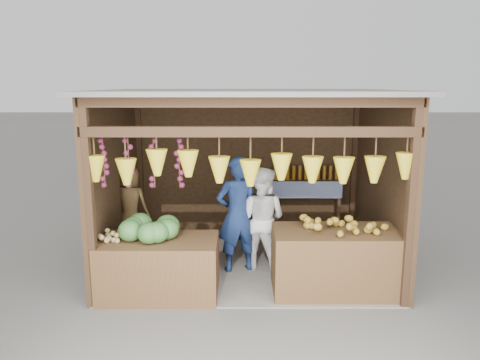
# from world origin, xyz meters

# --- Properties ---
(ground) EXTENTS (80.00, 80.00, 0.00)m
(ground) POSITION_xyz_m (0.00, 0.00, 0.00)
(ground) COLOR #514F49
(ground) RESTS_ON ground
(stall_structure) EXTENTS (4.30, 3.30, 2.66)m
(stall_structure) POSITION_xyz_m (-0.03, -0.04, 1.67)
(stall_structure) COLOR slate
(stall_structure) RESTS_ON ground
(back_shelf) EXTENTS (1.25, 0.32, 1.32)m
(back_shelf) POSITION_xyz_m (1.05, 1.28, 0.87)
(back_shelf) COLOR #382314
(back_shelf) RESTS_ON ground
(counter_left) EXTENTS (1.53, 0.85, 0.76)m
(counter_left) POSITION_xyz_m (-1.19, -1.09, 0.38)
(counter_left) COLOR #4E2C1A
(counter_left) RESTS_ON ground
(counter_right) EXTENTS (1.69, 0.85, 0.86)m
(counter_right) POSITION_xyz_m (1.16, -1.00, 0.43)
(counter_right) COLOR #4D3419
(counter_right) RESTS_ON ground
(stool) EXTENTS (0.34, 0.34, 0.31)m
(stool) POSITION_xyz_m (-1.83, 0.19, 0.16)
(stool) COLOR black
(stool) RESTS_ON ground
(man_standing) EXTENTS (0.73, 0.59, 1.74)m
(man_standing) POSITION_xyz_m (-0.16, -0.29, 0.87)
(man_standing) COLOR navy
(man_standing) RESTS_ON ground
(woman_standing) EXTENTS (0.93, 0.84, 1.55)m
(woman_standing) POSITION_xyz_m (0.20, -0.17, 0.78)
(woman_standing) COLOR white
(woman_standing) RESTS_ON ground
(vendor_seated) EXTENTS (0.67, 0.54, 1.19)m
(vendor_seated) POSITION_xyz_m (-1.83, 0.19, 0.91)
(vendor_seated) COLOR brown
(vendor_seated) RESTS_ON stool
(melon_pile) EXTENTS (1.00, 0.50, 0.32)m
(melon_pile) POSITION_xyz_m (-1.29, -1.07, 0.92)
(melon_pile) COLOR #134814
(melon_pile) RESTS_ON counter_left
(tanfruit_pile) EXTENTS (0.34, 0.40, 0.13)m
(tanfruit_pile) POSITION_xyz_m (-1.78, -1.09, 0.83)
(tanfruit_pile) COLOR #A5944C
(tanfruit_pile) RESTS_ON counter_left
(mango_pile) EXTENTS (1.40, 0.64, 0.22)m
(mango_pile) POSITION_xyz_m (1.26, -1.04, 0.97)
(mango_pile) COLOR #AD6117
(mango_pile) RESTS_ON counter_right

